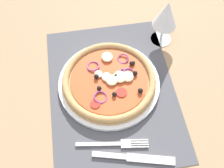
# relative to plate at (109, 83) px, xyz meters

# --- Properties ---
(ground_plane) EXTENTS (1.90, 1.40, 0.02)m
(ground_plane) POSITION_rel_plate_xyz_m (0.02, 0.01, -0.02)
(ground_plane) COLOR #9E7A56
(placemat) EXTENTS (0.47, 0.34, 0.00)m
(placemat) POSITION_rel_plate_xyz_m (0.02, 0.01, -0.01)
(placemat) COLOR #4C4C51
(placemat) RESTS_ON ground_plane
(plate) EXTENTS (0.28, 0.28, 0.01)m
(plate) POSITION_rel_plate_xyz_m (0.00, 0.00, 0.00)
(plate) COLOR white
(plate) RESTS_ON placemat
(pizza) EXTENTS (0.26, 0.26, 0.03)m
(pizza) POSITION_rel_plate_xyz_m (-0.00, 0.00, 0.02)
(pizza) COLOR tan
(pizza) RESTS_ON plate
(fork) EXTENTS (0.04, 0.18, 0.00)m
(fork) POSITION_rel_plate_xyz_m (0.17, -0.01, -0.00)
(fork) COLOR silver
(fork) RESTS_ON placemat
(knife) EXTENTS (0.07, 0.20, 0.01)m
(knife) POSITION_rel_plate_xyz_m (0.22, 0.03, -0.00)
(knife) COLOR silver
(knife) RESTS_ON placemat
(wine_glass) EXTENTS (0.07, 0.07, 0.15)m
(wine_glass) POSITION_rel_plate_xyz_m (-0.14, 0.19, 0.09)
(wine_glass) COLOR silver
(wine_glass) RESTS_ON ground_plane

